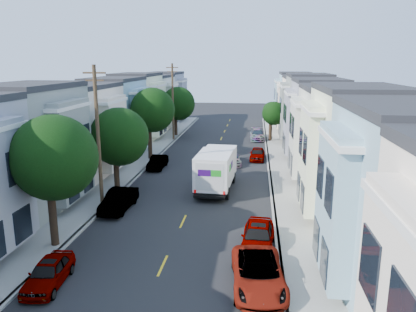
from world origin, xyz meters
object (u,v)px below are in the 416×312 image
utility_pole_near (98,138)px  utility_pole_far (173,102)px  tree_c (118,137)px  tree_d (152,110)px  tree_e (178,104)px  parked_right_b (258,237)px  fedex_truck (216,168)px  lead_sedan (232,158)px  tree_far_r (273,114)px  parked_right_d (257,135)px  parked_left_b (49,273)px  parked_right_c (257,154)px  tree_b (53,158)px  parked_right_a (258,274)px  parked_left_c (119,200)px  parked_left_d (158,162)px

utility_pole_near → utility_pole_far: 26.00m
tree_c → tree_d: tree_d is taller
tree_e → parked_right_b: tree_e is taller
fedex_truck → utility_pole_near: bearing=-143.4°
lead_sedan → utility_pole_far: bearing=116.5°
tree_d → tree_far_r: size_ratio=1.46×
parked_right_d → parked_left_b: bearing=-106.2°
utility_pole_near → parked_right_c: size_ratio=2.49×
tree_b → parked_right_a: (11.20, -3.02, -4.52)m
parked_left_b → parked_right_b: bearing=22.3°
tree_c → lead_sedan: 13.49m
lead_sedan → parked_right_d: size_ratio=0.89×
tree_d → parked_left_b: 25.83m
tree_far_r → parked_left_b: tree_far_r is taller
parked_right_d → tree_c: bearing=-117.1°
utility_pole_near → parked_left_c: size_ratio=2.29×
tree_e → utility_pole_far: utility_pole_far is taller
lead_sedan → parked_left_c: 15.92m
tree_e → parked_right_d: tree_e is taller
tree_b → lead_sedan: (8.56, 20.33, -4.62)m
parked_left_c → parked_right_b: parked_right_b is taller
utility_pole_near → fedex_truck: 9.93m
utility_pole_near → parked_right_d: size_ratio=2.16×
tree_d → parked_left_d: size_ratio=2.03×
utility_pole_far → fedex_truck: 22.50m
tree_e → parked_left_c: bearing=-87.3°
tree_c → tree_far_r: (13.20, 22.65, -0.75)m
tree_b → tree_e: tree_b is taller
parked_left_b → parked_left_d: (0.00, 21.66, -0.00)m
parked_right_b → parked_left_c: bearing=156.5°
utility_pole_near → parked_right_b: 13.22m
tree_c → parked_right_c: bearing=46.7°
parked_left_d → parked_right_d: 19.21m
parked_left_b → parked_right_a: bearing=0.8°
tree_e → tree_b: bearing=-90.0°
parked_left_c → parked_right_b: 11.04m
tree_far_r → parked_right_b: size_ratio=1.13×
tree_b → utility_pole_far: bearing=90.0°
parked_left_d → parked_right_b: 19.35m
utility_pole_near → parked_left_c: bearing=-15.8°
parked_right_d → parked_right_a: bearing=-91.8°
parked_left_c → parked_left_b: bearing=-88.0°
tree_d → parked_left_d: (1.40, -3.70, -4.71)m
parked_right_a → parked_right_d: bearing=85.1°
tree_e → parked_left_c: tree_e is taller
tree_e → utility_pole_near: (0.00, -29.32, 0.57)m
parked_left_d → parked_right_b: (9.80, -16.68, 0.13)m
utility_pole_near → lead_sedan: utility_pole_near is taller
utility_pole_far → parked_right_d: 12.18m
parked_right_a → tree_d: bearing=109.7°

